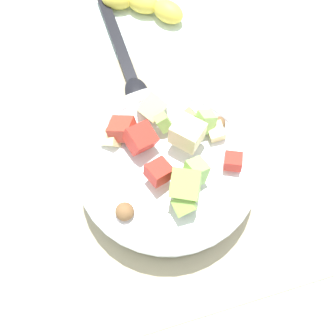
% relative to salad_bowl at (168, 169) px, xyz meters
% --- Properties ---
extents(ground_plane, '(2.40, 2.40, 0.00)m').
position_rel_salad_bowl_xyz_m(ground_plane, '(0.02, -0.01, -0.04)').
color(ground_plane, silver).
extents(placemat, '(0.42, 0.33, 0.01)m').
position_rel_salad_bowl_xyz_m(placemat, '(0.02, -0.01, -0.04)').
color(placemat, tan).
rests_on(placemat, ground_plane).
extents(salad_bowl, '(0.24, 0.24, 0.10)m').
position_rel_salad_bowl_xyz_m(salad_bowl, '(0.00, 0.00, 0.00)').
color(salad_bowl, white).
rests_on(salad_bowl, placemat).
extents(serving_spoon, '(0.24, 0.04, 0.01)m').
position_rel_salad_bowl_xyz_m(serving_spoon, '(0.20, 0.01, -0.03)').
color(serving_spoon, black).
rests_on(serving_spoon, placemat).
extents(banana_whole, '(0.11, 0.14, 0.04)m').
position_rel_salad_bowl_xyz_m(banana_whole, '(0.31, -0.05, -0.02)').
color(banana_whole, yellow).
rests_on(banana_whole, ground_plane).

